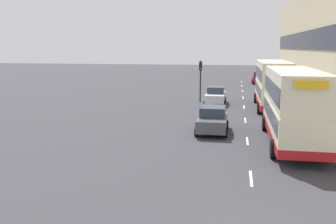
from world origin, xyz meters
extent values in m
cube|color=gray|center=(6.50, 38.50, 0.07)|extent=(5.00, 93.00, 0.14)
cube|color=#C6B793|center=(10.50, 38.50, 7.28)|extent=(3.00, 93.00, 14.57)
cube|color=black|center=(8.96, 38.50, 6.55)|extent=(0.12, 89.28, 2.62)
cube|color=silver|center=(0.00, 6.90, 0.01)|extent=(0.12, 2.00, 0.01)
cube|color=silver|center=(0.00, 13.47, 0.01)|extent=(0.12, 2.00, 0.01)
cube|color=silver|center=(0.00, 20.04, 0.01)|extent=(0.12, 2.00, 0.01)
cube|color=silver|center=(0.00, 26.61, 0.01)|extent=(0.12, 2.00, 0.01)
cube|color=silver|center=(0.00, 33.18, 0.01)|extent=(0.12, 2.00, 0.01)
cube|color=silver|center=(0.00, 39.75, 0.01)|extent=(0.12, 2.00, 0.01)
cube|color=silver|center=(0.00, 46.32, 0.01)|extent=(0.12, 2.00, 0.01)
cube|color=silver|center=(0.00, 52.89, 0.01)|extent=(0.12, 2.00, 0.01)
cylinder|color=#4C4C51|center=(4.90, 15.30, 1.34)|extent=(0.10, 0.10, 2.40)
cube|color=beige|center=(2.48, 13.24, 1.43)|extent=(2.55, 10.00, 1.85)
cube|color=beige|center=(2.48, 13.24, 3.33)|extent=(2.50, 9.70, 1.95)
cube|color=#B2191E|center=(2.48, 13.24, 0.72)|extent=(2.58, 10.05, 0.45)
cube|color=#2D3847|center=(2.48, 13.24, 1.79)|extent=(2.58, 9.40, 0.81)
cube|color=#2D3847|center=(2.48, 13.24, 3.23)|extent=(2.55, 9.40, 0.94)
cube|color=yellow|center=(2.48, 8.25, 3.95)|extent=(1.40, 0.08, 0.36)
cylinder|color=black|center=(1.20, 16.64, 0.50)|extent=(0.30, 1.00, 1.00)
cylinder|color=black|center=(3.75, 16.64, 0.50)|extent=(0.30, 1.00, 1.00)
cylinder|color=black|center=(1.20, 10.14, 0.50)|extent=(0.30, 1.00, 1.00)
cylinder|color=black|center=(3.75, 10.14, 0.50)|extent=(0.30, 1.00, 1.00)
cube|color=beige|center=(2.45, 26.24, 1.43)|extent=(2.55, 10.09, 1.85)
cube|color=beige|center=(2.45, 26.24, 3.33)|extent=(2.50, 9.79, 1.95)
cube|color=#B2191E|center=(2.45, 26.24, 0.72)|extent=(2.58, 10.14, 0.45)
cube|color=#2D3847|center=(2.45, 26.24, 1.79)|extent=(2.58, 9.48, 0.81)
cube|color=#2D3847|center=(2.45, 26.24, 3.23)|extent=(2.55, 9.48, 0.94)
cube|color=yellow|center=(2.45, 21.21, 3.95)|extent=(1.40, 0.08, 0.36)
cylinder|color=black|center=(1.18, 29.67, 0.50)|extent=(0.30, 1.00, 1.00)
cylinder|color=black|center=(3.73, 29.67, 0.50)|extent=(0.30, 1.00, 1.00)
cylinder|color=black|center=(1.18, 23.11, 0.50)|extent=(0.30, 1.00, 1.00)
cylinder|color=black|center=(3.73, 23.11, 0.50)|extent=(0.30, 1.00, 1.00)
cube|color=maroon|center=(2.52, 50.26, 0.73)|extent=(1.77, 3.92, 0.85)
cube|color=#2D3847|center=(2.52, 50.06, 1.50)|extent=(1.56, 1.88, 0.70)
cylinder|color=black|center=(1.64, 51.47, 0.30)|extent=(0.20, 0.60, 0.60)
cylinder|color=black|center=(3.41, 51.47, 0.30)|extent=(0.20, 0.60, 0.60)
cylinder|color=black|center=(1.64, 49.04, 0.30)|extent=(0.20, 0.60, 0.60)
cylinder|color=black|center=(3.41, 49.04, 0.30)|extent=(0.20, 0.60, 0.60)
cube|color=#4C5156|center=(-2.23, 15.36, 0.69)|extent=(1.84, 3.98, 0.77)
cube|color=#2D3847|center=(-2.23, 15.56, 1.39)|extent=(1.62, 1.91, 0.63)
cylinder|color=black|center=(-1.31, 14.13, 0.30)|extent=(0.20, 0.60, 0.60)
cylinder|color=black|center=(-3.15, 14.13, 0.30)|extent=(0.20, 0.60, 0.60)
cylinder|color=black|center=(-1.31, 16.59, 0.30)|extent=(0.20, 0.60, 0.60)
cylinder|color=black|center=(-3.15, 16.59, 0.30)|extent=(0.20, 0.60, 0.60)
cube|color=silver|center=(-2.76, 27.94, 0.69)|extent=(1.80, 4.30, 0.78)
cube|color=#2D3847|center=(-2.76, 28.16, 1.40)|extent=(1.58, 2.07, 0.64)
cylinder|color=black|center=(-1.86, 26.61, 0.30)|extent=(0.20, 0.60, 0.60)
cylinder|color=black|center=(-3.66, 26.61, 0.30)|extent=(0.20, 0.60, 0.60)
cylinder|color=black|center=(-1.86, 29.28, 0.30)|extent=(0.20, 0.60, 0.60)
cylinder|color=black|center=(-3.66, 29.28, 0.30)|extent=(0.20, 0.60, 0.60)
cylinder|color=black|center=(-4.40, 29.29, 2.10)|extent=(0.14, 0.14, 4.21)
cube|color=black|center=(-4.40, 29.24, 3.66)|extent=(0.30, 0.24, 0.90)
sphere|color=#2D2D2D|center=(-4.40, 29.12, 3.93)|extent=(0.16, 0.16, 0.16)
sphere|color=#2D2D2D|center=(-4.40, 29.12, 3.66)|extent=(0.16, 0.16, 0.16)
sphere|color=#19D84C|center=(-4.40, 29.12, 3.39)|extent=(0.16, 0.16, 0.16)
camera|label=1|loc=(-0.72, -8.83, 5.57)|focal=40.00mm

